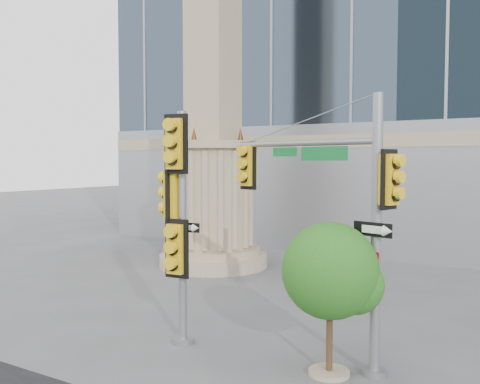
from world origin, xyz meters
The scene contains 5 objects.
ground centered at (0.00, 0.00, 0.00)m, with size 120.00×120.00×0.00m, color #545456.
monument centered at (-6.00, 9.00, 5.52)m, with size 4.40×4.40×16.60m.
main_signal_pole centered at (2.06, 1.77, 3.50)m, with size 4.28×1.54×5.65m.
secondary_signal_pole centered at (-1.45, 0.85, 3.21)m, with size 0.97×0.71×5.47m.
street_tree centered at (2.31, 1.04, 2.04)m, with size 1.99×1.94×3.10m.
Camera 1 is at (6.24, -8.92, 4.33)m, focal length 40.00 mm.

